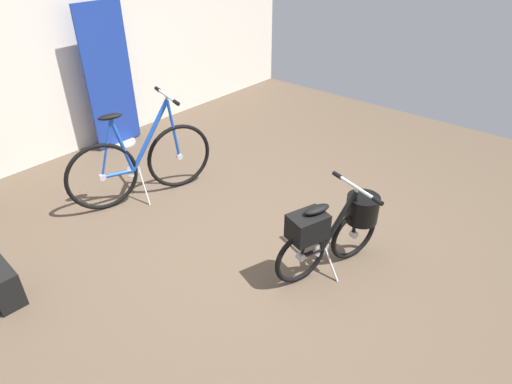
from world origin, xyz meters
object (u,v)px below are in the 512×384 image
(display_bike_right, at_px, (142,163))
(handbag_on_floor, at_px, (1,285))
(folding_bike_foreground, at_px, (335,227))
(floor_banner_stand, at_px, (111,85))

(display_bike_right, bearing_deg, handbag_on_floor, -166.55)
(folding_bike_foreground, bearing_deg, floor_banner_stand, 85.59)
(floor_banner_stand, height_order, display_bike_right, floor_banner_stand)
(floor_banner_stand, distance_m, folding_bike_foreground, 3.31)
(display_bike_right, xyz_separation_m, handbag_on_floor, (-1.58, -0.38, -0.24))
(floor_banner_stand, bearing_deg, handbag_on_floor, -142.52)
(display_bike_right, distance_m, handbag_on_floor, 1.64)
(floor_banner_stand, distance_m, display_bike_right, 1.44)
(display_bike_right, height_order, handbag_on_floor, display_bike_right)
(floor_banner_stand, xyz_separation_m, display_bike_right, (-0.56, -1.27, -0.37))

